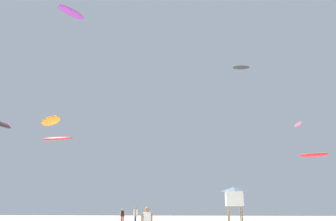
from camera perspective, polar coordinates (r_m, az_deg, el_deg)
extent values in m
cylinder|color=silver|center=(16.11, -3.90, -19.22)|extent=(0.40, 0.40, 0.65)
cylinder|color=#936B4C|center=(16.04, -4.75, -19.31)|extent=(0.12, 0.12, 0.60)
cylinder|color=#936B4C|center=(16.18, -3.05, -19.32)|extent=(0.12, 0.12, 0.60)
sphere|color=#936B4C|center=(16.10, -3.86, -17.62)|extent=(0.24, 0.24, 0.24)
cylinder|color=#B21E23|center=(36.58, -8.53, -19.25)|extent=(0.15, 0.15, 0.79)
cylinder|color=#B21E23|center=(36.60, -8.23, -19.26)|extent=(0.15, 0.15, 0.79)
cylinder|color=black|center=(36.57, -8.33, -18.17)|extent=(0.36, 0.36, 0.59)
cylinder|color=tan|center=(36.55, -8.68, -18.19)|extent=(0.11, 0.11, 0.55)
cylinder|color=tan|center=(36.60, -7.98, -18.22)|extent=(0.11, 0.11, 0.55)
sphere|color=tan|center=(36.57, -8.30, -17.53)|extent=(0.21, 0.21, 0.21)
cylinder|color=navy|center=(32.89, -6.03, -19.49)|extent=(0.17, 0.17, 0.89)
cylinder|color=navy|center=(33.09, -5.97, -19.48)|extent=(0.17, 0.17, 0.89)
cylinder|color=silver|center=(32.97, -5.96, -18.14)|extent=(0.41, 0.41, 0.67)
cylinder|color=#936B4C|center=(32.74, -6.03, -18.19)|extent=(0.12, 0.12, 0.61)
cylinder|color=#936B4C|center=(33.21, -5.89, -18.18)|extent=(0.12, 0.12, 0.61)
sphere|color=#936B4C|center=(32.97, -5.93, -17.34)|extent=(0.24, 0.24, 0.24)
cylinder|color=#8C704C|center=(40.98, 13.13, -18.00)|extent=(0.14, 0.14, 1.90)
cylinder|color=#8C704C|center=(39.49, 13.43, -18.02)|extent=(0.14, 0.14, 1.90)
cylinder|color=#8C704C|center=(40.81, 10.94, -18.13)|extent=(0.14, 0.14, 1.90)
cylinder|color=#8C704C|center=(39.32, 11.16, -18.16)|extent=(0.14, 0.14, 1.90)
cube|color=white|center=(40.15, 12.00, -15.52)|extent=(2.00, 2.00, 1.70)
pyramid|color=slate|center=(40.19, 11.90, -13.92)|extent=(2.30, 2.30, 0.55)
ellipsoid|color=red|center=(55.18, 25.10, -7.41)|extent=(4.51, 2.71, 0.64)
cylinder|color=orange|center=(55.21, 25.08, -7.21)|extent=(3.81, 1.57, 0.19)
ellipsoid|color=red|center=(42.77, -19.55, -4.84)|extent=(4.22, 1.51, 0.78)
ellipsoid|color=#2D2D33|center=(57.46, 13.22, 7.68)|extent=(3.06, 1.07, 0.62)
ellipsoid|color=#E5598C|center=(37.67, 22.68, -2.34)|extent=(0.71, 2.18, 0.35)
ellipsoid|color=orange|center=(35.69, -20.72, -1.80)|extent=(3.97, 3.75, 0.83)
ellipsoid|color=purple|center=(46.84, -17.35, 16.81)|extent=(3.46, 4.21, 0.75)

